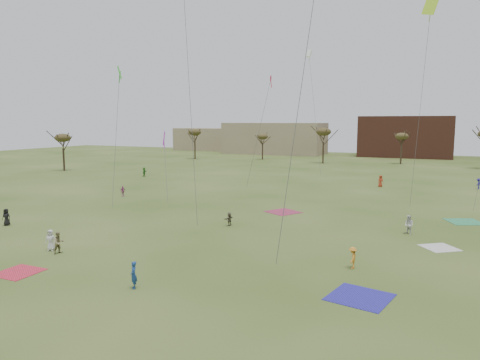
% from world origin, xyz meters
% --- Properties ---
extents(ground, '(260.00, 260.00, 0.00)m').
position_xyz_m(ground, '(0.00, 0.00, 0.00)').
color(ground, '#314A17').
rests_on(ground, ground).
extents(flyer_near_left, '(1.00, 0.85, 1.75)m').
position_xyz_m(flyer_near_left, '(-13.01, 3.23, 0.87)').
color(flyer_near_left, silver).
rests_on(flyer_near_left, ground).
extents(flyer_near_right, '(0.75, 0.74, 1.75)m').
position_xyz_m(flyer_near_right, '(-1.56, -0.69, 0.87)').
color(flyer_near_right, navy).
rests_on(flyer_near_right, ground).
extents(spectator_fore_b, '(0.89, 1.01, 1.75)m').
position_xyz_m(spectator_fore_b, '(-11.79, 2.94, 0.88)').
color(spectator_fore_b, '#887F56').
rests_on(spectator_fore_b, ground).
extents(spectator_fore_c, '(0.71, 1.35, 1.39)m').
position_xyz_m(spectator_fore_c, '(-3.59, 17.20, 0.70)').
color(spectator_fore_c, brown).
rests_on(spectator_fore_c, ground).
extents(flyer_mid_a, '(0.98, 0.81, 1.73)m').
position_xyz_m(flyer_mid_a, '(-24.22, 7.87, 0.87)').
color(flyer_mid_a, black).
rests_on(flyer_mid_a, ground).
extents(flyer_mid_b, '(0.61, 1.03, 1.57)m').
position_xyz_m(flyer_mid_b, '(10.27, 9.04, 0.79)').
color(flyer_mid_b, orange).
rests_on(flyer_mid_b, ground).
extents(spectator_mid_d, '(0.62, 0.93, 1.47)m').
position_xyz_m(spectator_mid_d, '(-25.11, 26.99, 0.73)').
color(spectator_mid_d, '#AD4885').
rests_on(spectator_mid_d, ground).
extents(spectator_mid_e, '(1.11, 1.06, 1.80)m').
position_xyz_m(spectator_mid_e, '(13.18, 21.19, 0.90)').
color(spectator_mid_e, silver).
rests_on(spectator_mid_e, ground).
extents(flyer_far_a, '(0.85, 1.70, 1.76)m').
position_xyz_m(flyer_far_a, '(-36.42, 47.11, 0.88)').
color(flyer_far_a, '#367F2A').
rests_on(flyer_far_a, ground).
extents(flyer_far_b, '(1.10, 1.02, 1.89)m').
position_xyz_m(flyer_far_b, '(6.67, 51.71, 0.94)').
color(flyer_far_b, '#AD361D').
rests_on(flyer_far_b, ground).
extents(flyer_far_c, '(1.03, 1.25, 1.68)m').
position_xyz_m(flyer_far_c, '(20.86, 55.70, 0.84)').
color(flyer_far_c, navy).
rests_on(flyer_far_c, ground).
extents(blanket_red, '(2.79, 2.79, 0.03)m').
position_xyz_m(blanket_red, '(-10.81, -1.65, 0.00)').
color(blanket_red, red).
rests_on(blanket_red, ground).
extents(blanket_blue, '(4.00, 4.00, 0.03)m').
position_xyz_m(blanket_blue, '(11.70, 3.83, 0.00)').
color(blanket_blue, '#29249F').
rests_on(blanket_blue, ground).
extents(blanket_cream, '(3.60, 3.60, 0.03)m').
position_xyz_m(blanket_cream, '(15.90, 17.39, 0.00)').
color(blanket_cream, silver).
rests_on(blanket_cream, ground).
extents(blanket_plum, '(4.59, 4.59, 0.03)m').
position_xyz_m(blanket_plum, '(-0.93, 26.01, 0.00)').
color(blanket_plum, '#992F4B').
rests_on(blanket_plum, ground).
extents(blanket_olive, '(4.35, 4.35, 0.03)m').
position_xyz_m(blanket_olive, '(18.15, 29.14, 0.00)').
color(blanket_olive, '#34905D').
rests_on(blanket_olive, ground).
extents(kites_aloft, '(56.40, 78.81, 27.93)m').
position_xyz_m(kites_aloft, '(-2.80, 22.88, 21.63)').
color(kites_aloft, red).
rests_on(kites_aloft, ground).
extents(tree_line, '(117.44, 49.32, 8.91)m').
position_xyz_m(tree_line, '(-2.85, 79.12, 7.09)').
color(tree_line, '#3A2B1E').
rests_on(tree_line, ground).
extents(building_tan, '(32.00, 14.00, 10.00)m').
position_xyz_m(building_tan, '(-35.00, 115.00, 5.00)').
color(building_tan, '#937F60').
rests_on(building_tan, ground).
extents(building_brick, '(26.00, 16.00, 12.00)m').
position_xyz_m(building_brick, '(5.00, 120.00, 6.00)').
color(building_brick, brown).
rests_on(building_brick, ground).
extents(building_tan_west, '(20.00, 12.00, 8.00)m').
position_xyz_m(building_tan_west, '(-65.00, 122.00, 4.00)').
color(building_tan_west, '#937F60').
rests_on(building_tan_west, ground).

